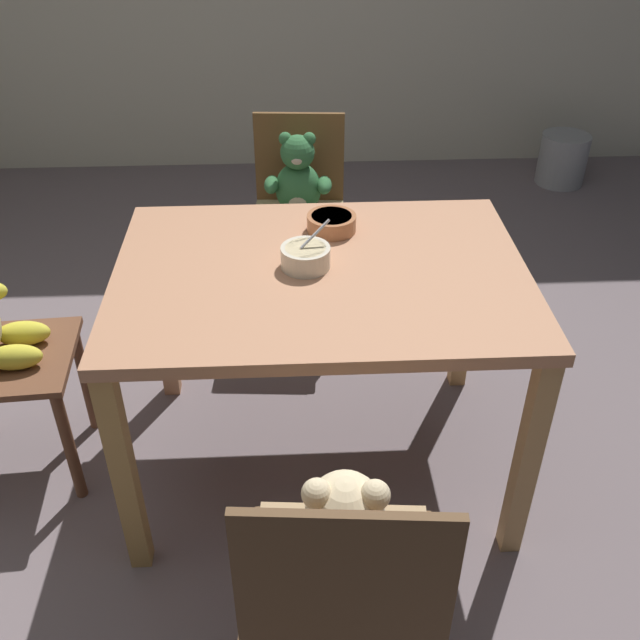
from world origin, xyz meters
TOP-DOWN VIEW (x-y plane):
  - ground_plane at (0.00, 0.00)m, footprint 5.20×5.20m
  - dining_table at (0.00, 0.00)m, footprint 1.16×0.84m
  - teddy_chair_near_front at (0.00, -0.84)m, footprint 0.44×0.43m
  - teddy_chair_far_center at (-0.05, 0.84)m, footprint 0.41×0.43m
  - porridge_bowl_cream_center at (-0.04, 0.02)m, footprint 0.14×0.14m
  - porridge_bowl_terracotta_far_center at (0.04, 0.23)m, footprint 0.15×0.15m
  - metal_pail at (1.51, 2.15)m, footprint 0.27×0.27m

SIDE VIEW (x-z plane):
  - ground_plane at x=0.00m, z-range -0.04..0.00m
  - metal_pail at x=1.51m, z-range 0.00..0.29m
  - teddy_chair_far_center at x=-0.05m, z-range 0.11..0.95m
  - teddy_chair_near_front at x=0.00m, z-range 0.10..0.99m
  - dining_table at x=0.00m, z-range 0.28..1.02m
  - porridge_bowl_terracotta_far_center at x=0.04m, z-range 0.74..0.79m
  - porridge_bowl_cream_center at x=-0.04m, z-range 0.71..0.84m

